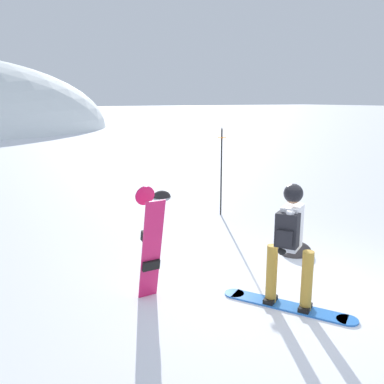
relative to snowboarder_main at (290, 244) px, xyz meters
name	(u,v)px	position (x,y,z in m)	size (l,w,h in m)	color
ground_plane	(301,295)	(0.45, 0.19, -0.92)	(300.00, 300.00, 0.00)	white
snowboarder_main	(290,244)	(0.00, 0.00, 0.00)	(1.08, 1.62, 1.71)	blue
spare_snowboard	(150,244)	(-1.48, 1.15, -0.10)	(0.28, 0.40, 1.62)	#D11E5B
piste_marker_near	(221,166)	(1.86, 4.33, 0.30)	(0.20, 0.20, 2.14)	black
rock_mid	(162,197)	(1.44, 6.74, -0.92)	(0.54, 0.46, 0.38)	#282628
rock_small	(296,253)	(1.58, 1.45, -0.92)	(0.61, 0.52, 0.43)	#383333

